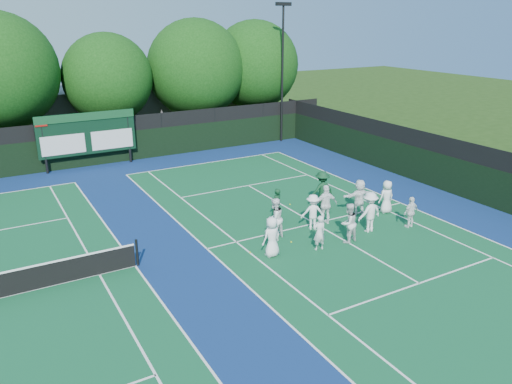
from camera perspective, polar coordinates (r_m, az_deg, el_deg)
ground at (r=22.72m, az=8.18°, el=-4.44°), size 120.00×120.00×0.00m
court_apron at (r=20.73m, az=-6.93°, el=-6.79°), size 34.00×32.00×0.01m
near_court at (r=23.44m, az=6.70°, el=-3.58°), size 11.05×23.85×0.01m
back_fence at (r=33.91m, az=-17.07°, el=5.29°), size 34.00×0.08×3.00m
divider_fence_right at (r=29.01m, az=21.34°, el=2.53°), size 0.08×32.00×3.00m
scoreboard at (r=33.14m, az=-18.75°, el=6.29°), size 6.00×0.21×3.55m
clubhouse at (r=42.35m, az=-14.41°, el=9.08°), size 18.00×6.00×4.00m
light_pole_right at (r=38.08m, az=3.06°, el=15.09°), size 1.20×0.30×10.12m
tree_b at (r=36.06m, az=-27.10°, el=11.89°), size 7.40×7.40×9.59m
tree_c at (r=37.12m, az=-16.37°, el=12.16°), size 6.18×6.18×8.20m
tree_d at (r=39.18m, az=-6.71°, el=13.57°), size 7.36×7.36×9.12m
tree_e at (r=41.44m, az=-0.02°, el=14.09°), size 7.00×7.00×9.00m
tennis_ball_0 at (r=20.45m, az=-0.69°, el=-6.92°), size 0.07×0.07×0.07m
tennis_ball_1 at (r=26.79m, az=7.34°, el=-0.58°), size 0.07×0.07×0.07m
tennis_ball_2 at (r=24.06m, az=10.65°, el=-3.12°), size 0.07×0.07×0.07m
tennis_ball_3 at (r=21.41m, az=4.05°, el=-5.72°), size 0.07×0.07×0.07m
tennis_ball_4 at (r=25.60m, az=3.90°, el=-1.42°), size 0.07×0.07×0.07m
tennis_ball_5 at (r=25.78m, az=14.99°, el=-1.91°), size 0.07×0.07×0.07m
player_front_0 at (r=19.90m, az=1.83°, el=-5.15°), size 0.88×0.64×1.67m
player_front_1 at (r=20.62m, az=7.25°, el=-4.65°), size 0.58×0.41×1.51m
player_front_2 at (r=21.46m, az=10.52°, el=-3.50°), size 0.93×0.77×1.74m
player_front_3 at (r=22.69m, az=12.85°, el=-2.25°), size 1.21×0.72×1.84m
player_front_4 at (r=23.70m, az=17.29°, el=-2.20°), size 0.88×0.41×1.47m
player_back_0 at (r=21.44m, az=2.14°, el=-3.06°), size 1.04×0.90×1.84m
player_back_1 at (r=22.57m, az=6.49°, el=-2.28°), size 1.21×0.95×1.64m
player_back_2 at (r=23.17m, az=7.99°, el=-1.44°), size 1.17×0.67×1.88m
player_back_3 at (r=24.62m, az=11.71°, el=-0.56°), size 1.67×0.69×1.76m
player_back_4 at (r=25.11m, az=14.70°, el=-0.54°), size 0.83×0.57×1.64m
coach_left at (r=23.34m, az=2.36°, el=-1.47°), size 0.66×0.52×1.60m
coach_right at (r=25.03m, az=7.56°, el=0.24°), size 1.29×0.79×1.93m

